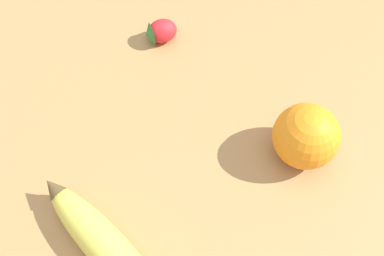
% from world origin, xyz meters
% --- Properties ---
extents(ground_plane, '(3.00, 3.00, 0.00)m').
position_xyz_m(ground_plane, '(0.00, 0.00, 0.00)').
color(ground_plane, '#A87A47').
extents(banana, '(0.21, 0.13, 0.04)m').
position_xyz_m(banana, '(-0.05, -0.09, 0.02)').
color(banana, '#DBCC4C').
rests_on(banana, ground_plane).
extents(orange, '(0.08, 0.08, 0.08)m').
position_xyz_m(orange, '(0.13, 0.11, 0.04)').
color(orange, orange).
rests_on(orange, ground_plane).
extents(strawberry, '(0.06, 0.06, 0.04)m').
position_xyz_m(strawberry, '(-0.11, 0.23, 0.02)').
color(strawberry, red).
rests_on(strawberry, ground_plane).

